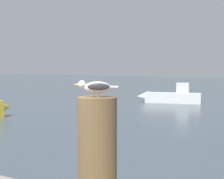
{
  "coord_description": "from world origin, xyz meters",
  "views": [
    {
      "loc": [
        2.84,
        -3.06,
        2.57
      ],
      "look_at": [
        1.19,
        -0.28,
        2.33
      ],
      "focal_mm": 56.12,
      "sensor_mm": 36.0,
      "label": 1
    }
  ],
  "objects": [
    {
      "name": "boat_white",
      "position": [
        -5.6,
        18.45,
        0.4
      ],
      "size": [
        4.27,
        1.85,
        1.36
      ],
      "color": "silver",
      "rests_on": "ground_plane"
    },
    {
      "name": "seagull",
      "position": [
        1.19,
        -0.53,
        2.37
      ],
      "size": [
        0.35,
        0.26,
        0.14
      ],
      "color": "tan",
      "rests_on": "mooring_post"
    },
    {
      "name": "mooring_post",
      "position": [
        1.19,
        -0.53,
        1.71
      ],
      "size": [
        0.34,
        0.34,
        1.15
      ],
      "primitive_type": "cylinder",
      "color": "brown",
      "rests_on": "harbor_quay"
    }
  ]
}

